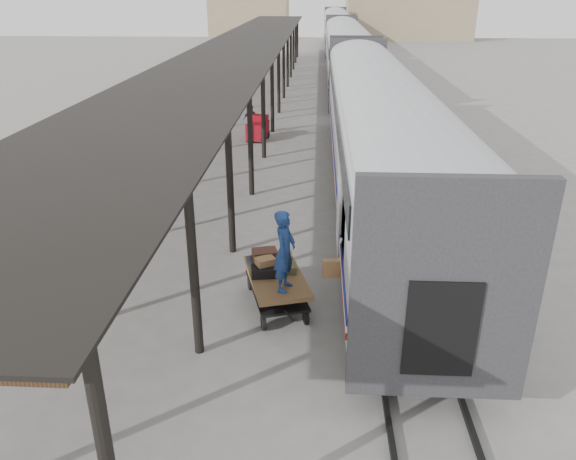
{
  "coord_description": "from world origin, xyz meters",
  "views": [
    {
      "loc": [
        1.1,
        -11.95,
        7.23
      ],
      "look_at": [
        0.41,
        0.77,
        1.7
      ],
      "focal_mm": 35.0,
      "sensor_mm": 36.0,
      "label": 1
    }
  ],
  "objects_px": {
    "pedestrian": "(252,120)",
    "luggage_tug": "(258,129)",
    "baggage_cart": "(276,283)",
    "porter": "(285,251)"
  },
  "relations": [
    {
      "from": "porter",
      "to": "pedestrian",
      "type": "relative_size",
      "value": 1.23
    },
    {
      "from": "luggage_tug",
      "to": "pedestrian",
      "type": "relative_size",
      "value": 0.98
    },
    {
      "from": "luggage_tug",
      "to": "baggage_cart",
      "type": "bearing_deg",
      "value": -69.47
    },
    {
      "from": "pedestrian",
      "to": "porter",
      "type": "bearing_deg",
      "value": 112.51
    },
    {
      "from": "pedestrian",
      "to": "luggage_tug",
      "type": "bearing_deg",
      "value": 125.64
    },
    {
      "from": "luggage_tug",
      "to": "pedestrian",
      "type": "bearing_deg",
      "value": 125.12
    },
    {
      "from": "baggage_cart",
      "to": "pedestrian",
      "type": "xyz_separation_m",
      "value": [
        -2.57,
        17.34,
        0.13
      ]
    },
    {
      "from": "porter",
      "to": "pedestrian",
      "type": "height_order",
      "value": "porter"
    },
    {
      "from": "baggage_cart",
      "to": "porter",
      "type": "relative_size",
      "value": 1.38
    },
    {
      "from": "porter",
      "to": "pedestrian",
      "type": "distance_m",
      "value": 18.24
    }
  ]
}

